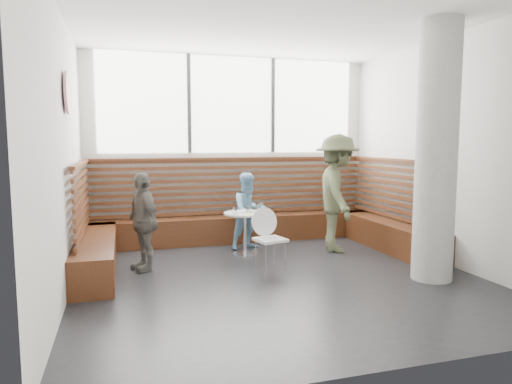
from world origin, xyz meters
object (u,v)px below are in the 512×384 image
object	(u,v)px
adult_man	(337,193)
child_left	(143,221)
cafe_table	(245,225)
child_back	(249,211)
cafe_chair	(269,233)
concrete_column	(436,153)

from	to	relation	value
adult_man	child_left	size ratio (longest dim) A/B	1.40
cafe_table	child_back	world-z (taller)	child_back
cafe_table	cafe_chair	world-z (taller)	cafe_chair
cafe_chair	child_back	world-z (taller)	child_back
cafe_chair	child_back	size ratio (longest dim) A/B	0.67
cafe_chair	child_left	size ratio (longest dim) A/B	0.62
cafe_table	child_left	distance (m)	1.59
cafe_table	cafe_chair	xyz separation A→B (m)	(0.13, -0.78, 0.01)
concrete_column	cafe_table	bearing A→B (deg)	136.30
cafe_chair	child_left	xyz separation A→B (m)	(-1.66, 0.40, 0.18)
adult_man	child_back	distance (m)	1.44
adult_man	child_back	bearing A→B (deg)	83.07
child_back	adult_man	bearing A→B (deg)	-38.65
cafe_chair	adult_man	xyz separation A→B (m)	(1.35, 0.65, 0.44)
child_back	child_left	world-z (taller)	child_left
cafe_table	child_back	size ratio (longest dim) A/B	0.53
cafe_table	concrete_column	bearing A→B (deg)	-43.70
concrete_column	cafe_table	world-z (taller)	concrete_column
concrete_column	cafe_table	size ratio (longest dim) A/B	4.84
concrete_column	child_back	world-z (taller)	concrete_column
cafe_table	adult_man	size ratio (longest dim) A/B	0.36
cafe_table	child_left	xyz separation A→B (m)	(-1.53, -0.38, 0.19)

